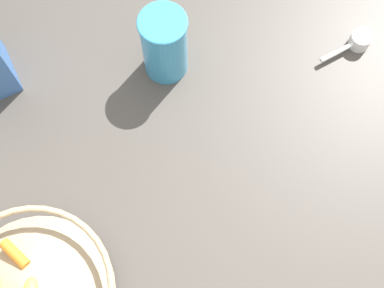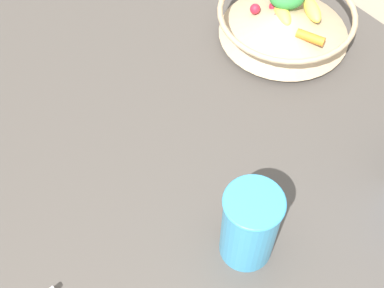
# 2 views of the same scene
# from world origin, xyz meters

# --- Properties ---
(ground_plane) EXTENTS (6.00, 6.00, 0.00)m
(ground_plane) POSITION_xyz_m (0.00, 0.00, 0.00)
(ground_plane) COLOR gray
(countertop) EXTENTS (1.15, 1.15, 0.04)m
(countertop) POSITION_xyz_m (0.00, 0.00, 0.02)
(countertop) COLOR #47423D
(countertop) RESTS_ON ground_plane
(drinking_cup) EXTENTS (0.08, 0.08, 0.14)m
(drinking_cup) POSITION_xyz_m (-0.07, 0.31, 0.11)
(drinking_cup) COLOR #3893C6
(drinking_cup) RESTS_ON countertop
(measuring_scoop) EXTENTS (0.10, 0.04, 0.03)m
(measuring_scoop) POSITION_xyz_m (0.25, 0.20, 0.06)
(measuring_scoop) COLOR white
(measuring_scoop) RESTS_ON countertop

